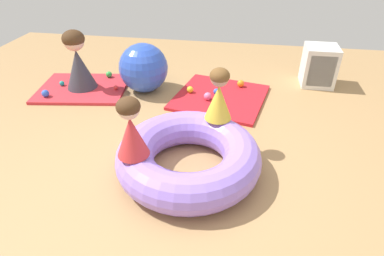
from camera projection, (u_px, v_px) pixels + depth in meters
ground_plane at (172, 174)px, 3.04m from camera, size 8.00×8.00×0.00m
gym_mat_front at (220, 97)px, 4.32m from camera, size 1.34×1.33×0.04m
gym_mat_near_left at (83, 88)px, 4.55m from camera, size 1.31×1.11×0.04m
inflatable_cushion at (188, 156)px, 2.98m from camera, size 1.34×1.34×0.35m
child_in_yellow at (219, 95)px, 3.09m from camera, size 0.30×0.30×0.53m
child_in_red at (131, 128)px, 2.58m from camera, size 0.33×0.33×0.53m
adult_seated at (78, 61)px, 4.33m from camera, size 0.52×0.52×0.80m
play_ball_blue at (45, 93)px, 4.26m from camera, size 0.10×0.10×0.10m
play_ball_yellow at (190, 90)px, 4.37m from camera, size 0.09×0.09×0.09m
play_ball_orange at (241, 83)px, 4.52m from camera, size 0.10×0.10×0.10m
play_ball_pink at (208, 96)px, 4.19m from camera, size 0.10×0.10×0.10m
play_ball_teal at (62, 83)px, 4.56m from camera, size 0.07×0.07×0.07m
play_ball_green at (109, 74)px, 4.80m from camera, size 0.09×0.09×0.09m
play_ball_red at (116, 88)px, 4.45m from camera, size 0.06×0.06×0.06m
play_ball_blue_second at (216, 92)px, 4.33m from camera, size 0.08×0.08×0.08m
exercise_ball_large at (144, 68)px, 4.37m from camera, size 0.66×0.66×0.66m
storage_cube at (319, 66)px, 4.55m from camera, size 0.44×0.44×0.56m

